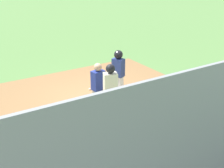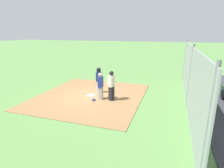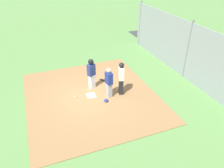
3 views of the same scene
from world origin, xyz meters
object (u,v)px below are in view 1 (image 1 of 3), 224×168
at_px(home_plate, 97,98).
at_px(umpire, 110,92).
at_px(runner, 118,71).
at_px(catcher, 98,87).
at_px(baseball_bat, 141,103).
at_px(baseball, 90,89).
at_px(catcher_mask, 83,109).

relative_size(home_plate, umpire, 0.25).
bearing_deg(runner, catcher, 3.32).
bearing_deg(home_plate, baseball_bat, -46.52).
relative_size(catcher, baseball_bat, 2.12).
distance_m(runner, baseball_bat, 1.32).
distance_m(home_plate, catcher, 1.24).
xyz_separation_m(runner, baseball, (-0.56, 1.06, -0.94)).
relative_size(home_plate, baseball_bat, 0.58).
bearing_deg(catcher_mask, home_plate, 34.61).
relative_size(home_plate, catcher, 0.28).
bearing_deg(runner, catcher_mask, -13.82).
xyz_separation_m(home_plate, catcher, (-0.39, -0.84, 0.82)).
bearing_deg(baseball, catcher_mask, -124.98).
xyz_separation_m(umpire, baseball, (0.51, 2.30, -0.89)).
distance_m(runner, baseball, 1.52).
xyz_separation_m(catcher, catcher_mask, (-0.39, 0.30, -0.77)).
bearing_deg(runner, umpire, 25.01).
xyz_separation_m(umpire, catcher_mask, (-0.42, 0.96, -0.86)).
height_order(baseball_bat, catcher_mask, catcher_mask).
distance_m(umpire, baseball, 2.51).
bearing_deg(umpire, baseball, 5.70).
bearing_deg(catcher, catcher_mask, 44.72).
bearing_deg(home_plate, baseball, 79.54).
relative_size(runner, baseball, 22.87).
bearing_deg(baseball, runner, -62.29).
height_order(home_plate, baseball_bat, baseball_bat).
distance_m(catcher, catcher_mask, 0.91).
distance_m(umpire, catcher_mask, 1.36).
height_order(home_plate, catcher, catcher).
bearing_deg(baseball_bat, runner, -94.99).
xyz_separation_m(home_plate, runner, (0.70, -0.28, 0.96)).
bearing_deg(catcher_mask, umpire, -66.55).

